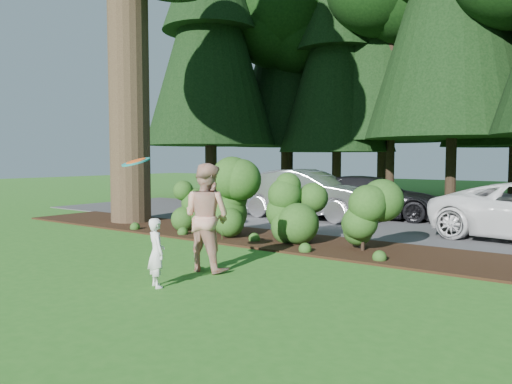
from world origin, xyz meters
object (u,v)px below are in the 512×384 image
(child, at_px, (156,253))
(adult, at_px, (207,217))
(frisbee, at_px, (136,162))
(car_silver_wagon, at_px, (307,194))
(car_dark_suv, at_px, (372,197))

(child, bearing_deg, adult, -59.32)
(adult, relative_size, frisbee, 3.98)
(car_silver_wagon, distance_m, car_dark_suv, 2.21)
(car_dark_suv, xyz_separation_m, child, (0.85, -10.41, -0.18))
(child, xyz_separation_m, adult, (-0.15, 1.35, 0.43))
(child, distance_m, adult, 1.43)
(child, bearing_deg, car_dark_suv, -60.78)
(adult, bearing_deg, child, 93.02)
(child, relative_size, frisbee, 2.25)
(car_silver_wagon, xyz_separation_m, child, (2.53, -8.99, -0.29))
(adult, distance_m, frisbee, 1.64)
(frisbee, bearing_deg, car_silver_wagon, 102.00)
(car_silver_wagon, distance_m, frisbee, 9.09)
(car_silver_wagon, bearing_deg, child, -166.13)
(car_dark_suv, distance_m, frisbee, 10.33)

